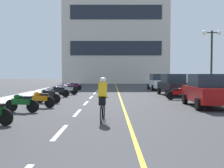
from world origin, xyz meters
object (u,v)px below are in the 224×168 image
object	(u,v)px
street_lamp_mid	(212,48)
motorcycle_10	(70,87)
parked_car_mid	(174,85)
motorcycle_8	(68,89)
cyclist_rider	(103,98)
parked_car_far	(159,82)
motorcycle_6	(179,93)
motorcycle_11	(74,86)
motorcycle_9	(67,88)
motorcycle_7	(59,91)
parked_car_near	(207,90)
motorcycle_4	(41,99)
motorcycle_3	(22,102)
motorcycle_5	(48,96)

from	to	relation	value
street_lamp_mid	motorcycle_10	bearing A→B (deg)	152.40
parked_car_mid	motorcycle_8	bearing A→B (deg)	175.39
cyclist_rider	parked_car_far	bearing A→B (deg)	73.93
motorcycle_6	motorcycle_11	distance (m)	13.63
motorcycle_9	motorcycle_7	bearing A→B (deg)	-89.66
parked_car_near	motorcycle_4	distance (m)	9.08
parked_car_mid	motorcycle_8	xyz separation A→B (m)	(-8.98, 0.73, -0.44)
motorcycle_3	motorcycle_9	size ratio (longest dim) A/B	1.01
motorcycle_3	motorcycle_6	bearing A→B (deg)	33.55
motorcycle_3	motorcycle_11	xyz separation A→B (m)	(0.06, 16.26, 0.00)
street_lamp_mid	motorcycle_5	xyz separation A→B (m)	(-11.48, -3.49, -3.30)
motorcycle_5	motorcycle_8	world-z (taller)	same
street_lamp_mid	cyclist_rider	xyz separation A→B (m)	(-7.85, -9.65, -2.88)
motorcycle_7	motorcycle_9	world-z (taller)	same
parked_car_far	motorcycle_8	xyz separation A→B (m)	(-9.06, -6.72, -0.44)
street_lamp_mid	motorcycle_7	xyz separation A→B (m)	(-11.68, 0.61, -3.30)
motorcycle_3	motorcycle_11	distance (m)	16.26
motorcycle_9	motorcycle_4	bearing A→B (deg)	-87.96
motorcycle_4	motorcycle_6	xyz separation A→B (m)	(8.54, 4.23, 0.00)
cyclist_rider	motorcycle_8	bearing A→B (deg)	105.51
street_lamp_mid	motorcycle_4	world-z (taller)	street_lamp_mid
motorcycle_11	cyclist_rider	world-z (taller)	cyclist_rider
motorcycle_5	motorcycle_8	xyz separation A→B (m)	(0.14, 6.43, 0.00)
motorcycle_3	motorcycle_4	distance (m)	1.76
parked_car_near	motorcycle_8	xyz separation A→B (m)	(-9.05, 8.25, -0.44)
street_lamp_mid	parked_car_mid	world-z (taller)	street_lamp_mid
motorcycle_4	motorcycle_8	world-z (taller)	same
street_lamp_mid	motorcycle_8	xyz separation A→B (m)	(-11.34, 2.94, -3.30)
motorcycle_7	motorcycle_8	world-z (taller)	same
motorcycle_7	motorcycle_10	size ratio (longest dim) A/B	1.00
parked_car_near	motorcycle_4	xyz separation A→B (m)	(-9.06, -0.26, -0.44)
motorcycle_3	motorcycle_11	size ratio (longest dim) A/B	1.03
motorcycle_3	motorcycle_9	world-z (taller)	same
motorcycle_5	parked_car_mid	bearing A→B (deg)	32.02
motorcycle_4	cyclist_rider	bearing A→B (deg)	-49.33
motorcycle_9	motorcycle_11	bearing A→B (deg)	90.05
motorcycle_3	motorcycle_8	bearing A→B (deg)	87.61
parked_car_near	motorcycle_3	bearing A→B (deg)	-168.26
cyclist_rider	motorcycle_6	bearing A→B (deg)	58.77
motorcycle_10	motorcycle_9	bearing A→B (deg)	-88.86
motorcycle_5	motorcycle_4	bearing A→B (deg)	-86.33
motorcycle_10	motorcycle_8	bearing A→B (deg)	-82.92
motorcycle_9	motorcycle_10	distance (m)	1.76
motorcycle_4	motorcycle_9	bearing A→B (deg)	92.04
street_lamp_mid	parked_car_near	bearing A→B (deg)	-113.28
motorcycle_3	motorcycle_6	xyz separation A→B (m)	(8.96, 5.94, 0.00)
parked_car_mid	motorcycle_3	xyz separation A→B (m)	(-9.41, -9.50, -0.44)
motorcycle_5	motorcycle_9	xyz separation A→B (m)	(-0.22, 7.87, 0.00)
motorcycle_6	parked_car_near	bearing A→B (deg)	-82.49
motorcycle_6	motorcycle_9	world-z (taller)	same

